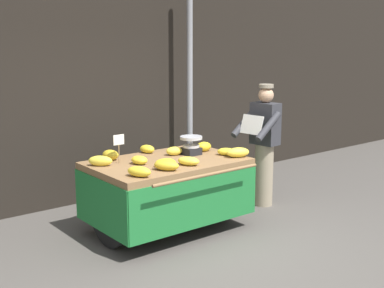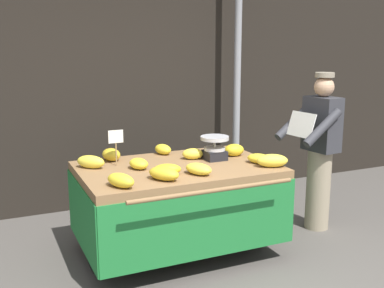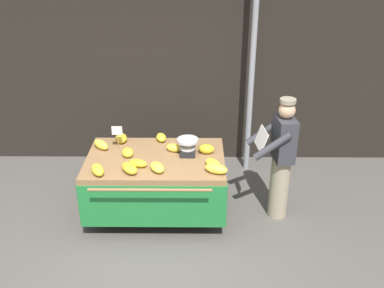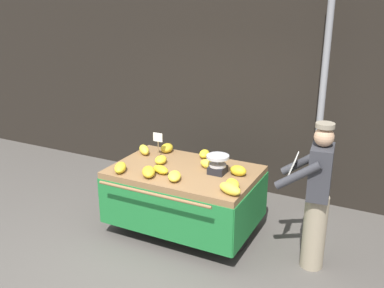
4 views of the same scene
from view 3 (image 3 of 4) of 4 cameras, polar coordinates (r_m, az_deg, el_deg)
ground_plane at (r=5.56m, az=-5.15°, el=-14.44°), size 60.00×60.00×0.00m
back_wall at (r=7.11m, az=-3.84°, el=13.09°), size 16.00×0.24×3.98m
street_pole at (r=6.77m, az=7.71°, el=9.08°), size 0.09×0.09×3.26m
banana_cart at (r=5.93m, az=-4.68°, el=-3.60°), size 1.84×1.38×0.89m
weighing_scale at (r=5.81m, az=-0.56°, el=-0.39°), size 0.28×0.28×0.24m
price_sign at (r=5.99m, az=-9.64°, el=1.45°), size 0.14×0.01×0.34m
banana_bunch_0 at (r=5.42m, az=3.16°, el=-3.21°), size 0.32×0.25×0.12m
banana_bunch_1 at (r=5.49m, az=-8.07°, el=-3.11°), size 0.29×0.33×0.11m
banana_bunch_2 at (r=5.57m, az=2.72°, el=-2.50°), size 0.26×0.28×0.09m
banana_bunch_3 at (r=6.23m, az=-3.99°, el=0.85°), size 0.18×0.24×0.10m
banana_bunch_4 at (r=5.52m, az=-12.08°, el=-3.28°), size 0.24×0.31×0.11m
banana_bunch_5 at (r=5.60m, az=-7.00°, el=-2.47°), size 0.27×0.20×0.10m
banana_bunch_6 at (r=5.88m, az=1.87°, el=-0.65°), size 0.23×0.17×0.12m
banana_bunch_7 at (r=5.88m, az=-8.30°, el=-1.09°), size 0.20×0.24×0.10m
banana_bunch_8 at (r=6.26m, az=-9.12°, el=0.74°), size 0.20×0.25×0.12m
banana_bunch_9 at (r=5.49m, az=-4.51°, el=-3.01°), size 0.25×0.30×0.10m
banana_bunch_10 at (r=6.12m, az=-11.67°, el=-0.08°), size 0.28×0.28×0.12m
banana_bunch_11 at (r=5.93m, az=-2.37°, el=-0.48°), size 0.24×0.19×0.11m
vendor_person at (r=5.90m, az=11.39°, el=-1.94°), size 0.62×0.56×1.71m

